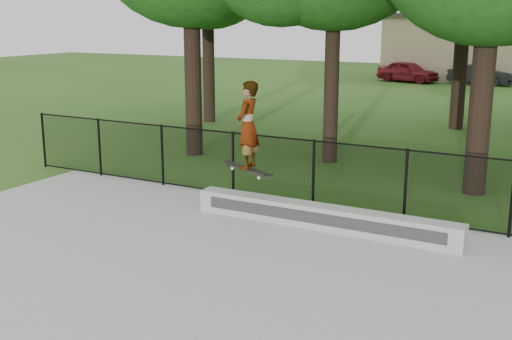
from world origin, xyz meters
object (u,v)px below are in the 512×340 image
(grind_ledge, at_px, (323,217))
(car_a, at_px, (408,72))
(skater_airborne, at_px, (248,127))
(car_b, at_px, (480,75))

(grind_ledge, bearing_deg, car_a, 102.68)
(skater_airborne, bearing_deg, car_b, 91.56)
(skater_airborne, bearing_deg, grind_ledge, 9.70)
(car_a, relative_size, car_b, 1.15)
(car_a, bearing_deg, car_b, -68.74)
(grind_ledge, relative_size, skater_airborne, 2.87)
(car_b, xyz_separation_m, skater_airborne, (0.83, -30.41, 1.37))
(car_b, distance_m, skater_airborne, 30.45)
(grind_ledge, xyz_separation_m, car_a, (-6.65, 29.58, 0.38))
(car_a, xyz_separation_m, car_b, (4.31, 0.57, -0.05))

